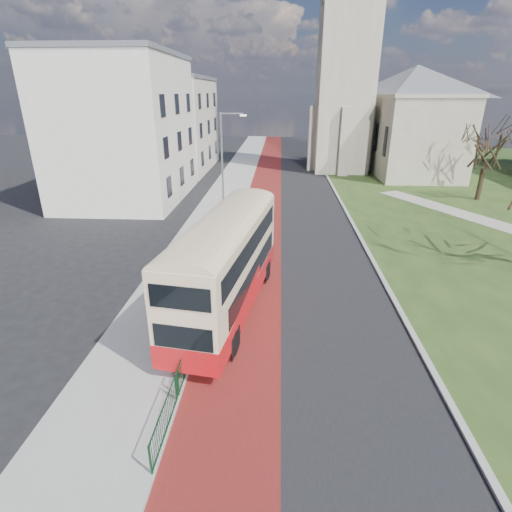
{
  "coord_description": "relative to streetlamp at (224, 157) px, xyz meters",
  "views": [
    {
      "loc": [
        0.29,
        -15.49,
        9.61
      ],
      "look_at": [
        -0.79,
        2.93,
        2.0
      ],
      "focal_mm": 28.0,
      "sensor_mm": 36.0,
      "label": 1
    }
  ],
  "objects": [
    {
      "name": "pedestrian_railing",
      "position": [
        1.4,
        -14.0,
        -4.04
      ],
      "size": [
        0.07,
        24.0,
        1.12
      ],
      "color": "#0E3E1D",
      "rests_on": "ground"
    },
    {
      "name": "streetlamp",
      "position": [
        0.0,
        0.0,
        0.0
      ],
      "size": [
        2.13,
        0.18,
        8.0
      ],
      "color": "gray",
      "rests_on": "pavement_west"
    },
    {
      "name": "kerb_east",
      "position": [
        10.45,
        4.0,
        -4.53
      ],
      "size": [
        0.25,
        80.0,
        0.13
      ],
      "primitive_type": "cube",
      "color": "#999993",
      "rests_on": "ground"
    },
    {
      "name": "street_block_far",
      "position": [
        -9.65,
        20.0,
        1.17
      ],
      "size": [
        10.3,
        16.3,
        11.5
      ],
      "color": "#B8AF9B",
      "rests_on": "ground"
    },
    {
      "name": "road_carriageway",
      "position": [
        5.85,
        2.0,
        -4.59
      ],
      "size": [
        9.0,
        120.0,
        0.01
      ],
      "primitive_type": "cube",
      "color": "black",
      "rests_on": "ground"
    },
    {
      "name": "pavement_west",
      "position": [
        -0.65,
        2.0,
        -4.53
      ],
      "size": [
        4.0,
        120.0,
        0.12
      ],
      "primitive_type": "cube",
      "color": "gray",
      "rests_on": "ground"
    },
    {
      "name": "bus_lane",
      "position": [
        3.15,
        2.0,
        -4.59
      ],
      "size": [
        3.4,
        120.0,
        0.01
      ],
      "primitive_type": "cube",
      "color": "#591414",
      "rests_on": "ground"
    },
    {
      "name": "ground",
      "position": [
        4.35,
        -18.0,
        -4.59
      ],
      "size": [
        160.0,
        160.0,
        0.0
      ],
      "primitive_type": "plane",
      "color": "black",
      "rests_on": "ground"
    },
    {
      "name": "bus",
      "position": [
        2.34,
        -17.03,
        -2.03
      ],
      "size": [
        4.1,
        11.01,
        4.5
      ],
      "rotation": [
        0.0,
        0.0,
        -0.15
      ],
      "color": "#AF1013",
      "rests_on": "ground"
    },
    {
      "name": "kerb_west",
      "position": [
        1.35,
        2.0,
        -4.53
      ],
      "size": [
        0.25,
        120.0,
        0.13
      ],
      "primitive_type": "cube",
      "color": "#999993",
      "rests_on": "ground"
    },
    {
      "name": "winter_tree_far",
      "position": [
        23.65,
        5.16,
        0.77
      ],
      "size": [
        6.56,
        6.56,
        7.7
      ],
      "rotation": [
        0.0,
        0.0,
        0.31
      ],
      "color": "black",
      "rests_on": "grass_green"
    },
    {
      "name": "street_block_near",
      "position": [
        -9.65,
        4.0,
        1.92
      ],
      "size": [
        10.3,
        14.3,
        13.0
      ],
      "color": "beige",
      "rests_on": "ground"
    },
    {
      "name": "gothic_church",
      "position": [
        16.91,
        20.0,
        8.54
      ],
      "size": [
        16.38,
        18.0,
        40.0
      ],
      "color": "gray",
      "rests_on": "ground"
    }
  ]
}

